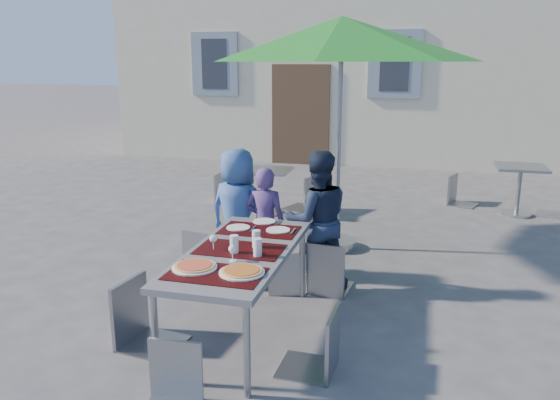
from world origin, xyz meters
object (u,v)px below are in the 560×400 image
(pizza_near_left, at_px, (194,266))
(chair_0, at_px, (207,224))
(chair_5, at_px, (169,341))
(patio_umbrella, at_px, (342,40))
(bg_chair_r_0, at_px, (308,171))
(bg_chair_l_1, at_px, (460,172))
(dining_table, at_px, (240,256))
(child_2, at_px, (317,220))
(chair_3, at_px, (138,274))
(child_0, at_px, (238,212))
(chair_4, at_px, (320,305))
(child_1, at_px, (265,224))
(cafe_table_1, at_px, (520,181))
(chair_1, at_px, (287,247))
(bg_chair_l_0, at_px, (225,171))
(pizza_near_right, at_px, (242,271))
(cafe_table_0, at_px, (269,185))
(chair_2, at_px, (326,235))

(pizza_near_left, height_order, chair_0, chair_0)
(chair_5, distance_m, patio_umbrella, 4.06)
(bg_chair_r_0, height_order, bg_chair_l_1, bg_chair_r_0)
(dining_table, relative_size, child_2, 1.31)
(chair_0, relative_size, chair_5, 1.25)
(chair_3, distance_m, bg_chair_l_1, 6.04)
(child_0, height_order, chair_4, child_0)
(child_2, height_order, chair_3, child_2)
(child_2, relative_size, bg_chair_r_0, 1.35)
(child_0, xyz_separation_m, child_1, (0.33, -0.08, -0.08))
(child_1, bearing_deg, chair_5, 89.78)
(child_1, bearing_deg, bg_chair_r_0, -88.31)
(dining_table, relative_size, cafe_table_1, 2.45)
(pizza_near_left, bearing_deg, child_0, 99.00)
(chair_1, height_order, chair_5, chair_5)
(pizza_near_left, height_order, bg_chair_l_1, bg_chair_l_1)
(patio_umbrella, xyz_separation_m, bg_chair_l_1, (1.57, 2.63, -1.95))
(pizza_near_left, bearing_deg, bg_chair_l_1, 68.33)
(pizza_near_left, xyz_separation_m, bg_chair_r_0, (-0.10, 4.54, -0.15))
(chair_3, xyz_separation_m, bg_chair_l_0, (-0.96, 4.54, -0.07))
(pizza_near_right, bearing_deg, cafe_table_0, 103.35)
(child_2, xyz_separation_m, chair_1, (-0.25, -0.23, -0.22))
(chair_5, relative_size, bg_chair_l_1, 0.93)
(child_1, distance_m, bg_chair_l_0, 3.32)
(child_1, distance_m, chair_3, 1.71)
(chair_4, height_order, chair_5, chair_4)
(dining_table, bearing_deg, bg_chair_r_0, 94.04)
(pizza_near_left, relative_size, child_2, 0.24)
(pizza_near_left, bearing_deg, bg_chair_l_0, 107.89)
(child_2, distance_m, chair_4, 1.61)
(chair_4, relative_size, bg_chair_l_0, 1.01)
(chair_0, height_order, chair_3, chair_0)
(chair_4, distance_m, cafe_table_0, 4.43)
(chair_2, relative_size, cafe_table_1, 1.36)
(chair_0, height_order, bg_chair_l_0, chair_0)
(cafe_table_0, bearing_deg, patio_umbrella, -46.95)
(chair_0, relative_size, bg_chair_l_1, 1.16)
(dining_table, height_order, cafe_table_0, dining_table)
(pizza_near_right, height_order, bg_chair_l_0, bg_chair_l_0)
(chair_0, bearing_deg, patio_umbrella, 51.12)
(pizza_near_left, bearing_deg, cafe_table_1, 59.17)
(chair_3, height_order, patio_umbrella, patio_umbrella)
(chair_1, xyz_separation_m, patio_umbrella, (0.26, 1.46, 2.00))
(child_2, distance_m, bg_chair_l_0, 3.69)
(pizza_near_left, relative_size, child_0, 0.25)
(chair_1, height_order, chair_3, chair_3)
(chair_3, distance_m, bg_chair_l_0, 4.64)
(pizza_near_left, height_order, chair_2, chair_2)
(child_0, bearing_deg, pizza_near_left, 111.68)
(dining_table, bearing_deg, child_0, 109.91)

